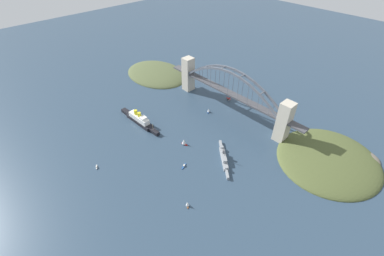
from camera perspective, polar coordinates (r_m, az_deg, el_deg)
ground_plane at (r=424.30m, az=7.86°, el=3.75°), size 1400.00×1400.00×0.00m
harbor_arch_bridge at (r=407.05m, az=8.25°, el=7.43°), size 252.50×16.91×71.55m
headland_west_shore at (r=379.19m, az=27.84°, el=-6.25°), size 125.45×130.10×18.45m
headland_east_shore at (r=534.24m, az=-7.51°, el=11.61°), size 135.18×100.62×18.66m
ocean_liner at (r=399.53m, az=-11.45°, el=1.84°), size 87.51×13.49×19.41m
naval_cruiser at (r=337.07m, az=6.96°, el=-6.44°), size 53.02×44.91×18.01m
seaplane_taxiing_near_bridge at (r=450.43m, az=8.00°, el=6.32°), size 9.21×7.37×4.89m
small_boat_0 at (r=355.02m, az=-1.79°, el=-3.01°), size 9.74×6.41×9.76m
small_boat_1 at (r=416.06m, az=3.67°, el=3.87°), size 5.43×7.20×7.38m
small_boat_2 at (r=289.96m, az=-0.99°, el=-16.26°), size 6.22×5.43×7.11m
small_boat_3 at (r=347.40m, az=-20.12°, el=-8.02°), size 7.14×4.55×2.40m
small_boat_4 at (r=328.22m, az=-1.78°, el=-8.29°), size 5.42×10.45×2.07m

